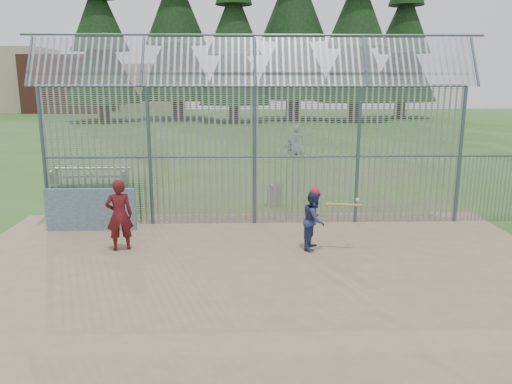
{
  "coord_description": "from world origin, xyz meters",
  "views": [
    {
      "loc": [
        -0.38,
        -10.71,
        4.21
      ],
      "look_at": [
        0.0,
        2.0,
        1.3
      ],
      "focal_mm": 35.0,
      "sensor_mm": 36.0,
      "label": 1
    }
  ],
  "objects_px": {
    "batter": "(314,220)",
    "trash_can": "(275,195)",
    "dugout_wall": "(91,210)",
    "onlooker": "(119,215)",
    "bleacher": "(90,177)"
  },
  "relations": [
    {
      "from": "batter",
      "to": "trash_can",
      "type": "height_order",
      "value": "batter"
    },
    {
      "from": "batter",
      "to": "onlooker",
      "type": "xyz_separation_m",
      "value": [
        -4.82,
        0.05,
        0.16
      ]
    },
    {
      "from": "dugout_wall",
      "to": "bleacher",
      "type": "distance_m",
      "value": 6.03
    },
    {
      "from": "batter",
      "to": "trash_can",
      "type": "xyz_separation_m",
      "value": [
        -0.7,
        4.36,
        -0.38
      ]
    },
    {
      "from": "onlooker",
      "to": "dugout_wall",
      "type": "bearing_deg",
      "value": -71.35
    },
    {
      "from": "dugout_wall",
      "to": "onlooker",
      "type": "distance_m",
      "value": 2.07
    },
    {
      "from": "onlooker",
      "to": "trash_can",
      "type": "relative_size",
      "value": 2.19
    },
    {
      "from": "dugout_wall",
      "to": "bleacher",
      "type": "bearing_deg",
      "value": 106.74
    },
    {
      "from": "batter",
      "to": "trash_can",
      "type": "bearing_deg",
      "value": 28.15
    },
    {
      "from": "dugout_wall",
      "to": "trash_can",
      "type": "height_order",
      "value": "dugout_wall"
    },
    {
      "from": "dugout_wall",
      "to": "bleacher",
      "type": "height_order",
      "value": "dugout_wall"
    },
    {
      "from": "dugout_wall",
      "to": "trash_can",
      "type": "distance_m",
      "value": 5.96
    },
    {
      "from": "batter",
      "to": "bleacher",
      "type": "distance_m",
      "value": 10.79
    },
    {
      "from": "batter",
      "to": "onlooker",
      "type": "relative_size",
      "value": 0.83
    },
    {
      "from": "trash_can",
      "to": "bleacher",
      "type": "relative_size",
      "value": 0.27
    }
  ]
}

